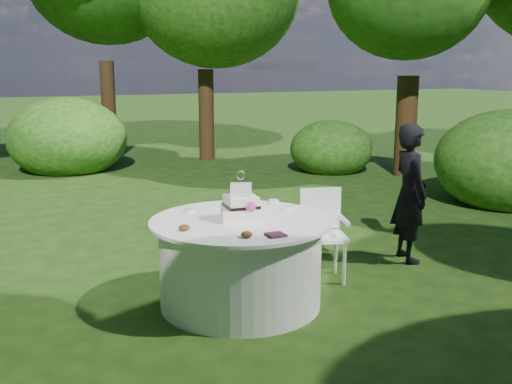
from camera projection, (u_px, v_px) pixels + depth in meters
ground at (241, 304)px, 5.30m from camera, size 80.00×80.00×0.00m
napkins at (276, 235)px, 4.64m from camera, size 0.14×0.14×0.02m
feather_plume at (230, 234)px, 4.67m from camera, size 0.48×0.07×0.01m
guest at (410, 193)px, 6.37m from camera, size 0.47×0.61×1.48m
table at (240, 262)px, 5.22m from camera, size 1.56×1.56×0.77m
cake at (241, 206)px, 5.14m from camera, size 0.42×0.42×0.43m
chair at (322, 227)px, 5.88m from camera, size 0.52×0.52×0.88m
votives at (251, 207)px, 5.53m from camera, size 0.94×0.40×0.04m
petal_cups at (215, 231)px, 4.69m from camera, size 0.47×0.48×0.05m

